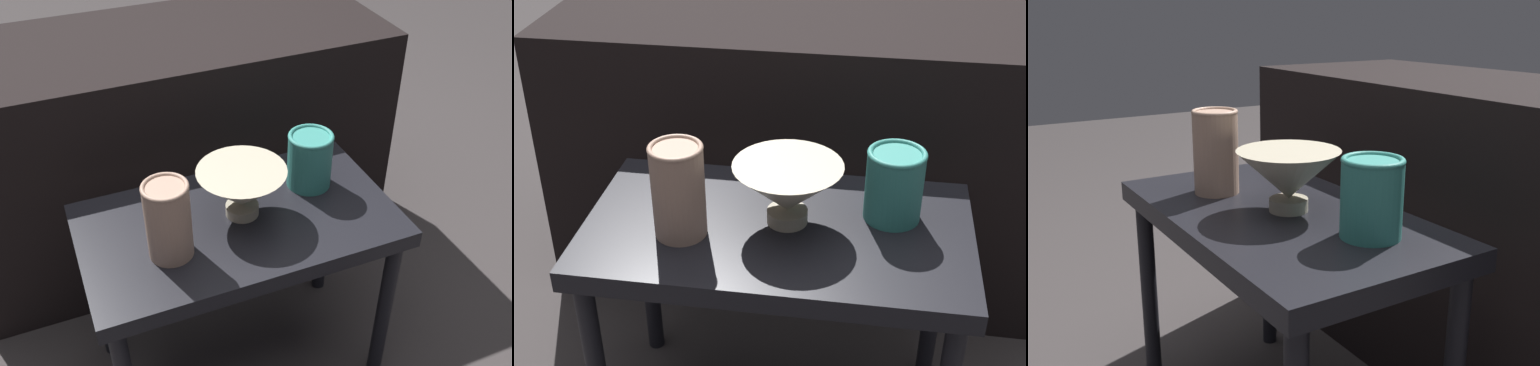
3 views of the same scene
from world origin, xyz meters
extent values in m
cube|color=black|center=(0.00, 0.00, 0.47)|extent=(0.70, 0.39, 0.04)
cylinder|color=black|center=(-0.31, 0.16, 0.22)|extent=(0.04, 0.04, 0.45)
cylinder|color=black|center=(0.31, 0.16, 0.22)|extent=(0.04, 0.04, 0.45)
cube|color=black|center=(0.00, 0.56, 0.35)|extent=(1.23, 0.50, 0.69)
cylinder|color=#B2A88E|center=(0.02, 0.01, 0.50)|extent=(0.07, 0.07, 0.02)
cone|color=#B2A88E|center=(0.02, 0.01, 0.56)|extent=(0.20, 0.20, 0.09)
cylinder|color=tan|center=(-0.17, -0.05, 0.57)|extent=(0.09, 0.09, 0.17)
torus|color=tan|center=(-0.17, -0.05, 0.65)|extent=(0.09, 0.09, 0.01)
cylinder|color=teal|center=(0.20, 0.06, 0.55)|extent=(0.10, 0.10, 0.13)
torus|color=teal|center=(0.20, 0.06, 0.62)|extent=(0.11, 0.11, 0.01)
camera|label=1|loc=(-0.35, -0.95, 1.33)|focal=42.00mm
camera|label=2|loc=(0.15, -1.05, 1.21)|focal=50.00mm
camera|label=3|loc=(0.92, -0.55, 0.84)|focal=42.00mm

